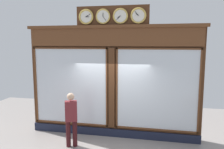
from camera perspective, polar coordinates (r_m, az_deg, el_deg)
name	(u,v)px	position (r m, az deg, el deg)	size (l,w,h in m)	color
shop_facade	(113,81)	(7.62, 0.19, -1.54)	(5.88, 0.42, 4.35)	#4C2B16
pedestrian	(71,117)	(7.12, -10.25, -10.60)	(0.42, 0.34, 1.69)	#3A1316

